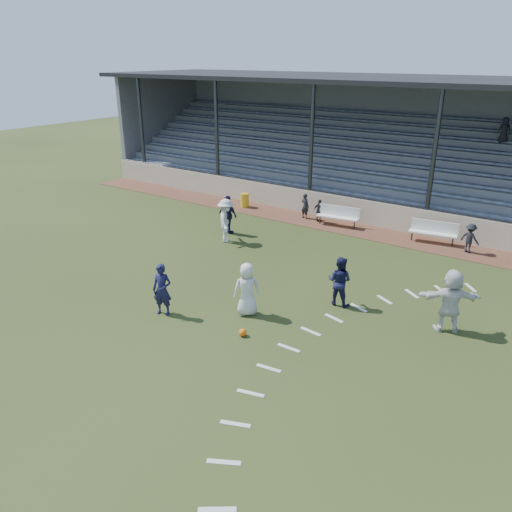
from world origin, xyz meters
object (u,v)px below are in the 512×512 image
at_px(player_white_lead, 247,289).
at_px(player_navy_lead, 162,290).
at_px(trash_bin, 245,200).
at_px(football, 243,333).
at_px(bench_right, 434,230).
at_px(bench_left, 338,214).

height_order(player_white_lead, player_navy_lead, player_white_lead).
bearing_deg(trash_bin, player_navy_lead, -66.37).
xyz_separation_m(trash_bin, player_navy_lead, (4.85, -11.09, 0.46)).
bearing_deg(football, player_white_lead, 120.16).
relative_size(player_white_lead, player_navy_lead, 1.02).
distance_m(bench_right, player_white_lead, 10.28).
relative_size(bench_right, player_white_lead, 1.19).
height_order(bench_left, player_navy_lead, player_navy_lead).
distance_m(bench_right, football, 11.27).
distance_m(trash_bin, player_white_lead, 11.90).
bearing_deg(bench_right, player_white_lead, -115.70).
distance_m(trash_bin, football, 13.25).
relative_size(football, player_navy_lead, 0.14).
xyz_separation_m(bench_right, player_white_lead, (-2.91, -9.86, 0.28)).
relative_size(trash_bin, player_white_lead, 0.43).
bearing_deg(player_white_lead, bench_left, -123.71).
bearing_deg(player_navy_lead, bench_right, 44.28).
bearing_deg(player_navy_lead, trash_bin, 92.05).
bearing_deg(bench_right, player_navy_lead, -123.38).
relative_size(bench_right, football, 8.87).
bearing_deg(player_white_lead, bench_right, -149.12).
distance_m(football, player_navy_lead, 2.97).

